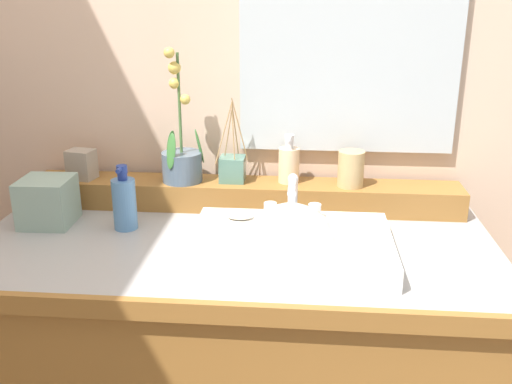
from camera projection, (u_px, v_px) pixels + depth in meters
wall_back at (250, 25)px, 1.66m from camera, size 2.79×0.20×2.63m
vanity_cabinet at (236, 378)px, 1.57m from camera, size 1.29×0.63×0.83m
back_ledge at (244, 195)px, 1.64m from camera, size 1.21×0.13×0.08m
sink_basin at (290, 249)px, 1.33m from camera, size 0.47×0.33×0.26m
soap_bar at (240, 215)px, 1.42m from camera, size 0.07×0.04×0.02m
potted_plant at (182, 157)px, 1.61m from camera, size 0.12×0.12×0.37m
soap_dispenser at (289, 163)px, 1.61m from camera, size 0.06×0.06×0.14m
tumbler_cup at (351, 169)px, 1.58m from camera, size 0.07×0.07×0.10m
reed_diffuser at (233, 168)px, 1.63m from camera, size 0.09×0.09×0.24m
trinket_box at (82, 164)px, 1.64m from camera, size 0.08×0.07×0.08m
lotion_bottle at (124, 202)px, 1.48m from camera, size 0.06×0.06×0.17m
tissue_box at (47, 201)px, 1.52m from camera, size 0.13×0.13×0.12m
mirror at (350, 43)px, 1.55m from camera, size 0.60×0.02×0.59m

